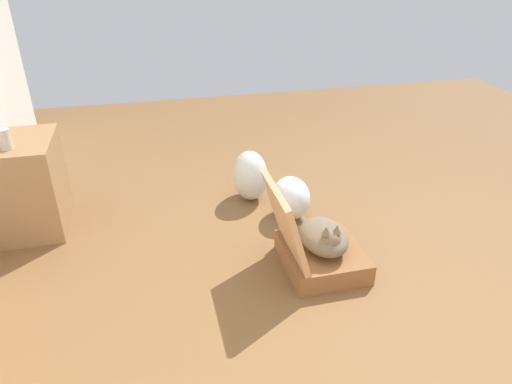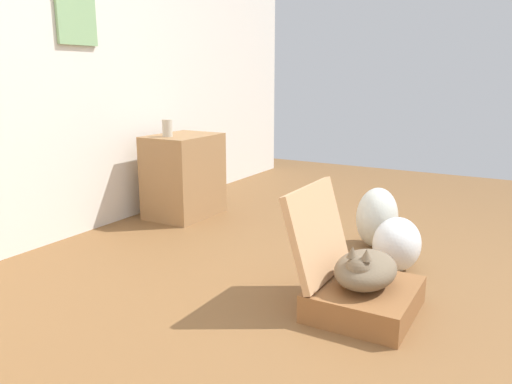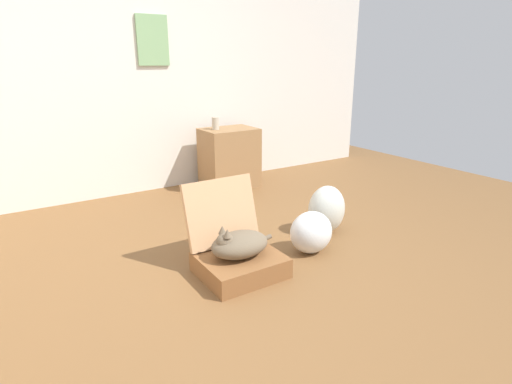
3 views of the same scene
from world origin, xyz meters
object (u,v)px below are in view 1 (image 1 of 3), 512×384
at_px(side_table, 28,185).
at_px(suitcase_base, 322,257).
at_px(plastic_bag_white, 291,198).
at_px(vase_tall, 4,139).
at_px(cat, 324,237).
at_px(plastic_bag_clear, 250,176).

bearing_deg(side_table, suitcase_base, -117.41).
relative_size(plastic_bag_white, side_table, 0.51).
distance_m(suitcase_base, vase_tall, 2.09).
xyz_separation_m(plastic_bag_white, side_table, (0.32, 1.79, 0.17)).
bearing_deg(plastic_bag_white, vase_tall, 84.47).
bearing_deg(vase_tall, cat, -113.57).
distance_m(plastic_bag_white, plastic_bag_clear, 0.41).
height_order(plastic_bag_clear, side_table, side_table).
distance_m(plastic_bag_clear, side_table, 1.57).
xyz_separation_m(suitcase_base, cat, (-0.01, 0.00, 0.15)).
bearing_deg(vase_tall, plastic_bag_clear, -83.87).
bearing_deg(side_table, cat, -117.64).
height_order(cat, plastic_bag_clear, plastic_bag_clear).
distance_m(suitcase_base, cat, 0.15).
height_order(suitcase_base, side_table, side_table).
bearing_deg(plastic_bag_clear, plastic_bag_white, -147.43).
distance_m(plastic_bag_clear, vase_tall, 1.69).
distance_m(cat, plastic_bag_clear, 0.99).
relative_size(cat, vase_tall, 3.61).
height_order(plastic_bag_white, side_table, side_table).
xyz_separation_m(suitcase_base, vase_tall, (0.79, 1.83, 0.65)).
bearing_deg(side_table, plastic_bag_white, -100.16).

